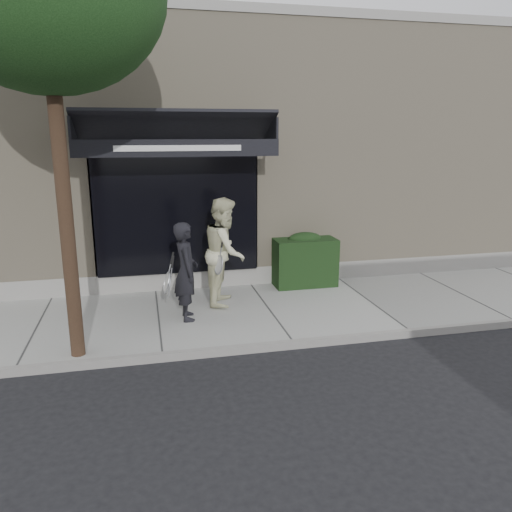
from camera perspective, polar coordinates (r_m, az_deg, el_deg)
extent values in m
plane|color=black|center=(9.31, 1.41, -6.65)|extent=(80.00, 80.00, 0.00)
cube|color=#989893|center=(9.29, 1.41, -6.30)|extent=(20.00, 3.00, 0.12)
cube|color=gray|center=(7.91, 4.23, -10.01)|extent=(20.00, 0.10, 0.14)
cube|color=#B6A78B|center=(13.63, -3.83, 11.71)|extent=(14.00, 7.00, 5.50)
cube|color=gray|center=(10.81, -0.81, -2.31)|extent=(14.02, 0.42, 0.50)
cube|color=gray|center=(10.57, -0.86, 26.37)|extent=(14.30, 0.35, 0.18)
cube|color=black|center=(10.12, -9.03, 5.40)|extent=(3.20, 0.30, 2.60)
cube|color=gray|center=(10.29, -18.03, 5.02)|extent=(0.08, 0.40, 2.60)
cube|color=gray|center=(10.50, -0.30, 5.87)|extent=(0.08, 0.40, 2.60)
cube|color=gray|center=(10.17, -9.38, 13.01)|extent=(3.36, 0.40, 0.12)
cube|color=black|center=(9.47, -9.15, 14.53)|extent=(3.60, 1.03, 0.55)
cube|color=black|center=(8.97, -8.83, 12.09)|extent=(3.60, 0.05, 0.30)
cube|color=white|center=(8.94, -8.81, 12.09)|extent=(2.20, 0.01, 0.10)
cube|color=black|center=(9.51, -20.19, 13.39)|extent=(0.04, 1.00, 0.45)
cube|color=black|center=(9.76, 1.68, 14.20)|extent=(0.04, 1.00, 0.45)
cube|color=black|center=(10.57, 5.54, -0.67)|extent=(1.30, 0.70, 1.00)
ellipsoid|color=black|center=(10.46, 5.60, 1.99)|extent=(0.71, 0.38, 0.27)
cylinder|color=black|center=(7.27, -21.08, 6.10)|extent=(0.20, 0.20, 4.80)
imported|color=black|center=(8.59, -8.00, -1.74)|extent=(0.43, 0.64, 1.70)
torus|color=silver|center=(8.28, -9.86, -3.44)|extent=(0.10, 0.31, 0.30)
cylinder|color=silver|center=(8.28, -9.86, -3.44)|extent=(0.07, 0.27, 0.27)
cylinder|color=silver|center=(8.28, -9.86, -3.44)|extent=(0.18, 0.03, 0.05)
cylinder|color=black|center=(8.28, -9.86, -3.44)|extent=(0.20, 0.05, 0.06)
torus|color=silver|center=(8.29, -10.19, -3.02)|extent=(0.13, 0.31, 0.30)
cylinder|color=silver|center=(8.29, -10.19, -3.02)|extent=(0.10, 0.28, 0.26)
cylinder|color=silver|center=(8.29, -10.19, -3.02)|extent=(0.18, 0.04, 0.07)
cylinder|color=black|center=(8.29, -10.19, -3.02)|extent=(0.20, 0.05, 0.08)
imported|color=beige|center=(9.31, -3.56, 0.55)|extent=(1.01, 1.15, 2.01)
torus|color=silver|center=(9.02, -4.29, -1.01)|extent=(0.17, 0.32, 0.30)
cylinder|color=silver|center=(9.02, -4.29, -1.01)|extent=(0.14, 0.27, 0.27)
cylinder|color=silver|center=(9.02, -4.29, -1.01)|extent=(0.18, 0.07, 0.06)
cylinder|color=black|center=(9.02, -4.29, -1.01)|extent=(0.20, 0.09, 0.07)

